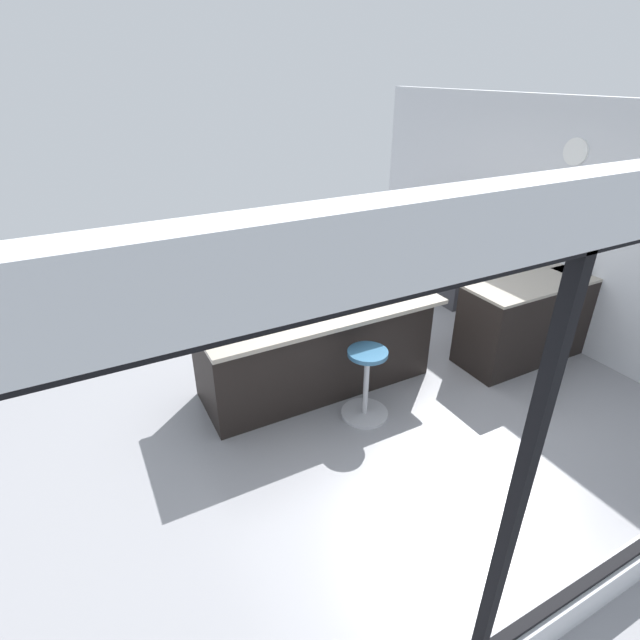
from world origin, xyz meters
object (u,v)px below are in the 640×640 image
object	(u,v)px
oven_range	(459,270)
apple_green	(363,294)
apple_red	(361,289)
cutting_board	(354,299)
water_bottle	(235,305)
stool_by_window	(366,386)
kitchen_island	(315,344)
apple_yellow	(352,295)

from	to	relation	value
oven_range	apple_green	bearing A→B (deg)	25.05
apple_green	apple_red	size ratio (longest dim) A/B	0.95
cutting_board	water_bottle	xyz separation A→B (m)	(1.13, -0.18, 0.11)
stool_by_window	apple_green	size ratio (longest dim) A/B	8.99
oven_range	cutting_board	xyz separation A→B (m)	(2.31, 1.01, 0.49)
kitchen_island	water_bottle	world-z (taller)	water_bottle
cutting_board	apple_red	xyz separation A→B (m)	(-0.12, -0.07, 0.05)
cutting_board	apple_green	xyz separation A→B (m)	(-0.08, 0.03, 0.05)
apple_red	apple_green	bearing A→B (deg)	70.62
kitchen_island	water_bottle	distance (m)	0.96
cutting_board	kitchen_island	bearing A→B (deg)	-16.93
stool_by_window	apple_yellow	bearing A→B (deg)	-106.14
apple_green	apple_red	xyz separation A→B (m)	(-0.04, -0.10, 0.00)
oven_range	cutting_board	distance (m)	2.57
cutting_board	apple_yellow	world-z (taller)	apple_yellow
apple_green	water_bottle	size ratio (longest dim) A/B	0.25
oven_range	cutting_board	size ratio (longest dim) A/B	2.45
kitchen_island	apple_yellow	world-z (taller)	apple_yellow
oven_range	apple_green	size ratio (longest dim) A/B	11.41
stool_by_window	water_bottle	xyz separation A→B (m)	(0.93, -0.74, 0.71)
oven_range	stool_by_window	world-z (taller)	oven_range
apple_yellow	water_bottle	world-z (taller)	water_bottle
oven_range	apple_yellow	world-z (taller)	apple_yellow
cutting_board	water_bottle	distance (m)	1.15
kitchen_island	cutting_board	bearing A→B (deg)	163.07
stool_by_window	apple_red	distance (m)	0.96
stool_by_window	cutting_board	bearing A→B (deg)	-109.04
oven_range	stool_by_window	bearing A→B (deg)	32.06
oven_range	kitchen_island	size ratio (longest dim) A/B	0.38
water_bottle	apple_yellow	bearing A→B (deg)	169.77
oven_range	apple_green	distance (m)	2.52
stool_by_window	water_bottle	distance (m)	1.39
stool_by_window	water_bottle	bearing A→B (deg)	-38.38
water_bottle	stool_by_window	bearing A→B (deg)	141.62
stool_by_window	cutting_board	size ratio (longest dim) A/B	1.93
cutting_board	apple_green	size ratio (longest dim) A/B	4.65
apple_red	water_bottle	size ratio (longest dim) A/B	0.26
stool_by_window	apple_red	size ratio (longest dim) A/B	8.56
cutting_board	water_bottle	size ratio (longest dim) A/B	1.15
oven_range	stool_by_window	distance (m)	2.95
oven_range	water_bottle	bearing A→B (deg)	13.54
apple_green	water_bottle	world-z (taller)	water_bottle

